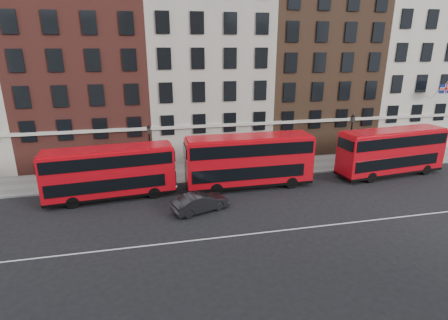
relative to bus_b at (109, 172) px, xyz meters
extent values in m
plane|color=black|center=(9.99, -6.04, -2.31)|extent=(120.00, 120.00, 0.00)
cube|color=gray|center=(9.99, 4.46, -2.23)|extent=(80.00, 5.00, 0.15)
cube|color=gray|center=(9.99, 1.96, -2.23)|extent=(80.00, 0.30, 0.16)
cube|color=white|center=(9.99, -8.04, -2.30)|extent=(70.00, 0.12, 0.01)
cube|color=brown|center=(-2.81, 11.96, 8.69)|extent=(12.80, 10.00, 22.00)
cube|color=#A49F90|center=(9.99, 11.96, 7.19)|extent=(12.80, 10.00, 19.00)
cube|color=brown|center=(22.79, 11.96, 8.19)|extent=(12.80, 10.00, 21.00)
cube|color=#BCB6A3|center=(35.59, 11.96, 7.69)|extent=(12.80, 10.00, 20.00)
cube|color=red|center=(0.03, 0.00, -0.05)|extent=(10.36, 3.35, 3.83)
cube|color=black|center=(0.03, 0.00, -1.85)|extent=(10.36, 3.39, 0.23)
cube|color=black|center=(-0.26, -0.02, -0.71)|extent=(9.21, 3.32, 1.02)
cube|color=black|center=(0.03, 0.00, 1.13)|extent=(9.98, 3.39, 0.97)
cube|color=red|center=(0.03, 0.00, 1.91)|extent=(10.05, 3.13, 0.17)
cube|color=black|center=(5.14, 0.48, -0.81)|extent=(0.27, 2.13, 1.26)
cube|color=black|center=(5.14, 0.48, 0.23)|extent=(0.25, 1.84, 0.41)
cylinder|color=black|center=(3.42, -0.77, -1.82)|extent=(0.99, 0.36, 0.97)
cylinder|color=black|center=(3.22, 1.39, -1.82)|extent=(0.99, 0.36, 0.97)
cylinder|color=black|center=(-2.76, -1.35, -1.82)|extent=(0.99, 0.36, 0.97)
cylinder|color=black|center=(-2.96, 0.82, -1.82)|extent=(0.99, 0.36, 0.97)
cube|color=red|center=(11.70, 0.00, 0.14)|extent=(11.05, 2.65, 4.15)
cube|color=black|center=(11.70, 0.00, -1.81)|extent=(11.05, 2.69, 0.25)
cube|color=black|center=(11.39, 0.00, -0.57)|extent=(9.79, 2.73, 1.10)
cube|color=black|center=(11.70, 0.00, 1.43)|extent=(10.63, 2.73, 1.05)
cube|color=red|center=(11.70, 0.00, 2.27)|extent=(10.73, 2.44, 0.19)
cube|color=black|center=(17.27, 0.01, -0.68)|extent=(0.09, 2.31, 1.37)
cube|color=black|center=(17.27, 0.01, 0.45)|extent=(0.09, 2.00, 0.44)
cylinder|color=black|center=(15.28, -1.17, -1.78)|extent=(1.05, 0.30, 1.05)
cylinder|color=black|center=(15.28, 1.19, -1.78)|extent=(1.05, 0.30, 1.05)
cylinder|color=black|center=(8.55, -1.18, -1.78)|extent=(1.05, 0.30, 1.05)
cylinder|color=black|center=(8.54, 1.18, -1.78)|extent=(1.05, 0.30, 1.05)
cube|color=red|center=(25.85, 0.00, 0.06)|extent=(10.92, 3.73, 4.03)
cube|color=black|center=(25.85, 0.00, -1.83)|extent=(10.92, 3.77, 0.24)
cube|color=black|center=(25.55, -0.03, -0.63)|extent=(9.71, 3.68, 1.07)
cube|color=black|center=(25.85, 0.00, 1.31)|extent=(10.52, 3.77, 1.02)
cube|color=red|center=(25.85, 0.00, 2.13)|extent=(10.59, 3.50, 0.18)
cube|color=black|center=(31.21, 0.61, -0.73)|extent=(0.33, 2.24, 1.32)
cube|color=black|center=(31.21, 0.61, 0.36)|extent=(0.30, 1.93, 0.43)
cylinder|color=black|center=(29.42, -0.74, -1.80)|extent=(1.04, 0.40, 1.02)
cylinder|color=black|center=(29.17, 1.53, -1.80)|extent=(1.04, 0.40, 1.02)
cylinder|color=black|center=(22.94, -1.47, -1.80)|extent=(1.04, 0.40, 1.02)
cylinder|color=black|center=(22.68, 0.79, -1.80)|extent=(1.04, 0.40, 1.02)
imported|color=#242427|center=(6.79, -3.90, -1.60)|extent=(4.58, 2.81, 1.42)
cylinder|color=black|center=(3.32, 2.55, 0.14)|extent=(0.14, 0.14, 4.60)
cylinder|color=black|center=(3.32, 2.55, -1.86)|extent=(0.32, 0.32, 0.60)
cube|color=#262626|center=(3.32, 2.55, 2.69)|extent=(0.32, 0.32, 0.55)
cone|color=black|center=(3.32, 2.55, 3.04)|extent=(0.44, 0.44, 0.25)
cylinder|color=black|center=(23.39, 3.21, 0.14)|extent=(0.14, 0.14, 4.60)
cylinder|color=black|center=(23.39, 3.21, -1.86)|extent=(0.32, 0.32, 0.60)
cube|color=#262626|center=(23.39, 3.21, 2.69)|extent=(0.32, 0.32, 0.55)
cone|color=black|center=(23.39, 3.21, 3.04)|extent=(0.44, 0.44, 0.25)
cylinder|color=black|center=(32.18, 2.75, -0.86)|extent=(0.12, 0.12, 2.60)
cube|color=black|center=(32.18, 2.60, 0.74)|extent=(0.25, 0.30, 0.75)
sphere|color=red|center=(32.18, 2.43, 0.96)|extent=(0.14, 0.14, 0.14)
sphere|color=#0C9919|center=(32.18, 2.43, 0.52)|extent=(0.14, 0.14, 0.14)
camera|label=1|loc=(3.39, -27.80, 9.59)|focal=28.00mm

